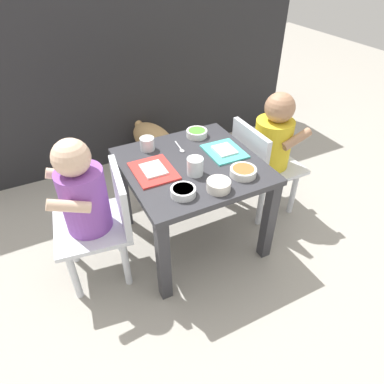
{
  "coord_description": "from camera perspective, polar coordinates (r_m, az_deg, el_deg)",
  "views": [
    {
      "loc": [
        -0.54,
        -1.05,
        1.19
      ],
      "look_at": [
        0.0,
        0.0,
        0.28
      ],
      "focal_mm": 32.12,
      "sensor_mm": 36.0,
      "label": 1
    }
  ],
  "objects": [
    {
      "name": "veggie_bowl_near",
      "position": [
        1.25,
        4.44,
        1.17
      ],
      "size": [
        0.09,
        0.09,
        0.04
      ],
      "color": "silver",
      "rests_on": "dining_table"
    },
    {
      "name": "kitchen_cabinet_back",
      "position": [
        2.26,
        -12.54,
        18.49
      ],
      "size": [
        2.2,
        0.4,
        0.95
      ],
      "primitive_type": "cube",
      "color": "#232326",
      "rests_on": "ground"
    },
    {
      "name": "veggie_bowl_far",
      "position": [
        1.22,
        -1.47,
        0.11
      ],
      "size": [
        0.09,
        0.09,
        0.03
      ],
      "color": "white",
      "rests_on": "dining_table"
    },
    {
      "name": "dog",
      "position": [
        2.04,
        -5.89,
        8.34
      ],
      "size": [
        0.24,
        0.47,
        0.3
      ],
      "color": "tan",
      "rests_on": "ground"
    },
    {
      "name": "food_tray_left",
      "position": [
        1.36,
        -6.41,
        3.57
      ],
      "size": [
        0.16,
        0.2,
        0.02
      ],
      "color": "red",
      "rests_on": "dining_table"
    },
    {
      "name": "ground_plane",
      "position": [
        1.67,
        0.0,
        -7.48
      ],
      "size": [
        7.0,
        7.0,
        0.0
      ],
      "primitive_type": "plane",
      "color": "#9E998E"
    },
    {
      "name": "food_tray_right",
      "position": [
        1.48,
        5.4,
        6.78
      ],
      "size": [
        0.15,
        0.18,
        0.02
      ],
      "color": "#4CC6BC",
      "rests_on": "dining_table"
    },
    {
      "name": "seated_child_right",
      "position": [
        1.66,
        12.94,
        7.97
      ],
      "size": [
        0.28,
        0.28,
        0.63
      ],
      "color": "silver",
      "rests_on": "ground"
    },
    {
      "name": "seated_child_left",
      "position": [
        1.31,
        -16.94,
        -1.23
      ],
      "size": [
        0.32,
        0.32,
        0.65
      ],
      "color": "silver",
      "rests_on": "ground"
    },
    {
      "name": "dining_table",
      "position": [
        1.45,
        0.0,
        2.29
      ],
      "size": [
        0.55,
        0.54,
        0.42
      ],
      "color": "#333338",
      "rests_on": "ground"
    },
    {
      "name": "water_cup_left",
      "position": [
        1.33,
        0.52,
        4.13
      ],
      "size": [
        0.06,
        0.06,
        0.07
      ],
      "color": "white",
      "rests_on": "dining_table"
    },
    {
      "name": "water_cup_right",
      "position": [
        1.5,
        -7.43,
        7.86
      ],
      "size": [
        0.06,
        0.06,
        0.06
      ],
      "color": "white",
      "rests_on": "dining_table"
    },
    {
      "name": "spoon_by_left_tray",
      "position": [
        1.5,
        -1.99,
        7.32
      ],
      "size": [
        0.02,
        0.1,
        0.01
      ],
      "color": "silver",
      "rests_on": "dining_table"
    },
    {
      "name": "cereal_bowl_left_side",
      "position": [
        1.59,
        0.8,
        9.78
      ],
      "size": [
        0.1,
        0.1,
        0.03
      ],
      "color": "white",
      "rests_on": "dining_table"
    },
    {
      "name": "cereal_bowl_right_side",
      "position": [
        1.34,
        8.49,
        3.38
      ],
      "size": [
        0.1,
        0.1,
        0.03
      ],
      "color": "white",
      "rests_on": "dining_table"
    }
  ]
}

